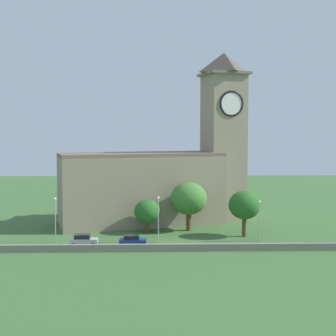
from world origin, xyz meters
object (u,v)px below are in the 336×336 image
tree_riverside_west (189,199)px  car_blue (133,240)px  streetlamp_west_mid (158,212)px  tree_riverside_east (147,212)px  streetlamp_west_end (55,213)px  streetlamp_central (259,214)px  car_silver (83,240)px  tree_churchyard (244,205)px  church (164,174)px

tree_riverside_west → car_blue: bearing=-130.5°
streetlamp_west_mid → tree_riverside_east: bearing=104.4°
streetlamp_west_end → tree_riverside_east: bearing=26.4°
streetlamp_west_end → streetlamp_west_mid: (16.23, 0.01, 0.06)m
streetlamp_central → tree_riverside_west: (-10.63, 8.85, 1.21)m
streetlamp_west_end → streetlamp_west_mid: 16.23m
streetlamp_central → tree_riverside_east: 19.31m
car_silver → tree_riverside_east: (9.67, 9.41, 2.77)m
car_silver → car_blue: (7.54, 0.11, -0.09)m
streetlamp_west_mid → tree_churchyard: bearing=14.7°
car_blue → tree_churchyard: tree_churchyard is taller
church → streetlamp_central: 23.22m
streetlamp_west_mid → car_blue: bearing=-151.4°
car_silver → tree_riverside_west: size_ratio=0.50×
car_blue → tree_riverside_east: tree_riverside_east is taller
streetlamp_west_mid → tree_riverside_west: tree_riverside_west is taller
car_blue → tree_churchyard: bearing=17.9°
streetlamp_west_end → tree_riverside_east: (14.40, 7.14, -1.11)m
car_silver → streetlamp_west_mid: size_ratio=0.58×
church → streetlamp_west_end: 24.88m
car_silver → streetlamp_central: (27.61, 2.31, 3.55)m
car_blue → streetlamp_west_end: (-12.27, 2.16, 3.98)m
church → tree_churchyard: 19.24m
church → tree_churchyard: size_ratio=4.89×
church → car_silver: bearing=-123.2°
car_silver → streetlamp_west_mid: bearing=11.2°
tree_riverside_east → tree_riverside_west: 7.77m
tree_churchyard → tree_riverside_east: bearing=168.4°
car_blue → car_silver: bearing=-179.1°
car_blue → streetlamp_central: bearing=6.2°
tree_riverside_west → tree_riverside_east: bearing=-166.5°
car_blue → tree_churchyard: size_ratio=0.54×
streetlamp_west_end → tree_riverside_west: tree_riverside_west is taller
streetlamp_west_mid → tree_riverside_east: (-1.83, 7.13, -1.18)m
church → tree_riverside_east: church is taller
church → streetlamp_west_mid: size_ratio=5.14×
car_silver → streetlamp_central: size_ratio=0.64×
church → streetlamp_west_end: church is taller
church → streetlamp_central: church is taller
car_silver → car_blue: 7.54m
car_blue → tree_riverside_east: size_ratio=0.73×
church → car_silver: size_ratio=8.82×
car_silver → streetlamp_central: bearing=4.8°
streetlamp_west_mid → car_silver: bearing=-168.8°
church → tree_riverside_east: bearing=-106.9°
tree_riverside_east → tree_riverside_west: size_ratio=0.67×
streetlamp_west_mid → tree_riverside_east: size_ratio=1.27×
tree_churchyard → church: bearing=134.7°
streetlamp_west_mid → tree_churchyard: tree_churchyard is taller
car_blue → tree_riverside_west: bearing=49.5°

